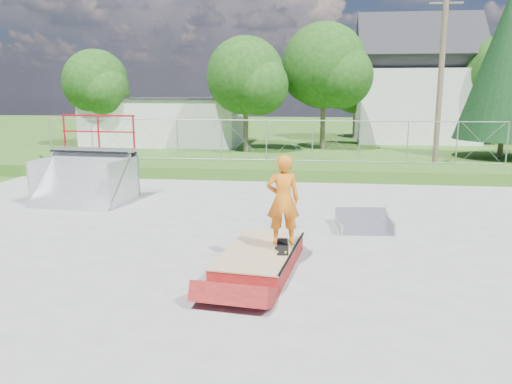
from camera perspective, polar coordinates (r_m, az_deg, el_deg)
ground at (r=11.91m, az=-4.05°, el=-5.70°), size 120.00×120.00×0.00m
concrete_pad at (r=11.91m, az=-4.05°, el=-5.61°), size 20.00×16.00×0.04m
grass_berm at (r=21.04m, az=0.91°, el=2.51°), size 24.00×3.00×0.50m
grind_box at (r=10.08m, az=0.47°, el=-7.66°), size 1.66×2.89×0.41m
quarter_pipe at (r=16.57m, az=-19.31°, el=3.39°), size 2.96×2.58×2.75m
flat_bank_ramp at (r=13.10m, az=12.26°, el=-3.42°), size 1.45×1.53×0.41m
skateboard at (r=10.01m, az=3.05°, el=-6.32°), size 0.29×0.81×0.13m
skater at (r=9.78m, az=3.10°, el=-1.33°), size 0.71×0.52×1.79m
concrete_stairs at (r=22.79m, az=-21.11°, el=2.82°), size 1.50×1.60×0.80m
chain_link_fence at (r=21.88m, az=1.20°, el=5.89°), size 20.00×0.06×1.80m
utility_building_flat at (r=34.77m, az=-10.14°, el=7.92°), size 10.00×6.00×3.00m
gable_house at (r=37.78m, az=17.76°, el=11.37°), size 8.40×6.08×8.94m
utility_pole at (r=23.77m, az=20.35°, el=11.91°), size 0.24×0.24×8.00m
tree_left_near at (r=29.28m, az=-0.76°, el=12.84°), size 4.76×4.48×6.65m
tree_center at (r=31.01m, az=8.34°, el=13.77°), size 5.44×5.12×7.60m
tree_left_far at (r=34.03m, az=-17.58°, el=11.61°), size 4.42×4.16×6.18m
tree_right_far at (r=37.02m, az=26.66°, el=11.83°), size 5.10×4.80×7.12m
tree_back_mid at (r=39.14m, az=11.68°, el=11.36°), size 4.08×3.84×5.70m
conifer_tree at (r=29.86m, az=26.93°, el=13.17°), size 5.04×5.04×9.10m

